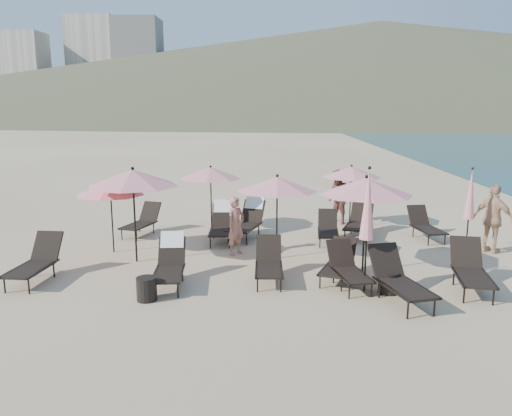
{
  "coord_description": "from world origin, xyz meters",
  "views": [
    {
      "loc": [
        -0.62,
        -10.36,
        3.84
      ],
      "look_at": [
        -1.2,
        3.5,
        1.1
      ],
      "focal_mm": 35.0,
      "sensor_mm": 36.0,
      "label": 1
    }
  ],
  "objects_px": {
    "side_table_0": "(147,289)",
    "side_table_1": "(389,283)",
    "lounger_1": "(170,262)",
    "lounger_4": "(399,279)",
    "lounger_7": "(222,223)",
    "umbrella_open_4": "(351,172)",
    "lounger_8": "(248,219)",
    "lounger_12": "(348,268)",
    "umbrella_open_2": "(366,187)",
    "umbrella_open_3": "(211,173)",
    "beachgoer_c": "(493,219)",
    "umbrella_open_5": "(110,189)",
    "beachgoer_b": "(338,197)",
    "beachgoer_a": "(236,226)",
    "umbrella_open_1": "(277,184)",
    "lounger_5": "(471,269)",
    "lounger_9": "(328,228)",
    "lounger_11": "(425,225)",
    "lounger_0": "(36,261)",
    "lounger_6": "(142,221)",
    "umbrella_open_0": "(133,178)",
    "lounger_3": "(338,263)",
    "umbrella_closed_1": "(470,195)",
    "lounger_2": "(269,262)",
    "umbrella_closed_0": "(368,205)",
    "lounger_10": "(359,221)"
  },
  "relations": [
    {
      "from": "lounger_7",
      "to": "lounger_9",
      "type": "xyz_separation_m",
      "value": [
        3.14,
        -0.08,
        -0.13
      ]
    },
    {
      "from": "lounger_0",
      "to": "umbrella_open_1",
      "type": "relative_size",
      "value": 0.79
    },
    {
      "from": "lounger_7",
      "to": "side_table_1",
      "type": "distance_m",
      "value": 5.84
    },
    {
      "from": "lounger_5",
      "to": "umbrella_open_4",
      "type": "xyz_separation_m",
      "value": [
        -1.76,
        5.82,
        1.37
      ]
    },
    {
      "from": "umbrella_open_4",
      "to": "lounger_8",
      "type": "bearing_deg",
      "value": -156.91
    },
    {
      "from": "lounger_7",
      "to": "lounger_0",
      "type": "bearing_deg",
      "value": -137.9
    },
    {
      "from": "lounger_0",
      "to": "lounger_5",
      "type": "distance_m",
      "value": 9.65
    },
    {
      "from": "lounger_12",
      "to": "umbrella_closed_0",
      "type": "relative_size",
      "value": 0.61
    },
    {
      "from": "beachgoer_b",
      "to": "lounger_1",
      "type": "bearing_deg",
      "value": -76.41
    },
    {
      "from": "lounger_12",
      "to": "beachgoer_c",
      "type": "xyz_separation_m",
      "value": [
        4.28,
        2.83,
        0.52
      ]
    },
    {
      "from": "lounger_8",
      "to": "lounger_9",
      "type": "xyz_separation_m",
      "value": [
        2.38,
        -0.53,
        -0.15
      ]
    },
    {
      "from": "lounger_5",
      "to": "umbrella_open_5",
      "type": "height_order",
      "value": "umbrella_open_5"
    },
    {
      "from": "lounger_1",
      "to": "lounger_4",
      "type": "relative_size",
      "value": 0.91
    },
    {
      "from": "lounger_7",
      "to": "umbrella_open_4",
      "type": "bearing_deg",
      "value": 21.97
    },
    {
      "from": "lounger_1",
      "to": "lounger_9",
      "type": "bearing_deg",
      "value": 38.86
    },
    {
      "from": "umbrella_open_1",
      "to": "side_table_0",
      "type": "height_order",
      "value": "umbrella_open_1"
    },
    {
      "from": "side_table_0",
      "to": "side_table_1",
      "type": "xyz_separation_m",
      "value": [
        5.04,
        0.64,
        -0.02
      ]
    },
    {
      "from": "lounger_4",
      "to": "beachgoer_b",
      "type": "bearing_deg",
      "value": 76.57
    },
    {
      "from": "umbrella_open_3",
      "to": "lounger_2",
      "type": "bearing_deg",
      "value": -67.78
    },
    {
      "from": "umbrella_open_1",
      "to": "beachgoer_a",
      "type": "relative_size",
      "value": 1.41
    },
    {
      "from": "lounger_12",
      "to": "umbrella_open_3",
      "type": "bearing_deg",
      "value": 113.21
    },
    {
      "from": "lounger_0",
      "to": "lounger_6",
      "type": "distance_m",
      "value": 4.56
    },
    {
      "from": "lounger_6",
      "to": "umbrella_closed_0",
      "type": "height_order",
      "value": "umbrella_closed_0"
    },
    {
      "from": "side_table_0",
      "to": "lounger_3",
      "type": "bearing_deg",
      "value": 19.3
    },
    {
      "from": "lounger_9",
      "to": "beachgoer_b",
      "type": "relative_size",
      "value": 0.84
    },
    {
      "from": "umbrella_open_4",
      "to": "beachgoer_a",
      "type": "distance_m",
      "value": 4.93
    },
    {
      "from": "umbrella_open_0",
      "to": "umbrella_open_1",
      "type": "distance_m",
      "value": 3.63
    },
    {
      "from": "lounger_7",
      "to": "beachgoer_c",
      "type": "xyz_separation_m",
      "value": [
        7.49,
        -1.0,
        0.41
      ]
    },
    {
      "from": "lounger_2",
      "to": "umbrella_open_2",
      "type": "height_order",
      "value": "umbrella_open_2"
    },
    {
      "from": "umbrella_open_2",
      "to": "lounger_0",
      "type": "bearing_deg",
      "value": -172.95
    },
    {
      "from": "lounger_11",
      "to": "umbrella_open_4",
      "type": "xyz_separation_m",
      "value": [
        -2.05,
        1.45,
        1.42
      ]
    },
    {
      "from": "umbrella_open_2",
      "to": "umbrella_open_5",
      "type": "relative_size",
      "value": 1.18
    },
    {
      "from": "umbrella_open_5",
      "to": "beachgoer_b",
      "type": "height_order",
      "value": "umbrella_open_5"
    },
    {
      "from": "side_table_0",
      "to": "beachgoer_c",
      "type": "xyz_separation_m",
      "value": [
        8.51,
        3.85,
        0.7
      ]
    },
    {
      "from": "lounger_3",
      "to": "umbrella_closed_1",
      "type": "height_order",
      "value": "umbrella_closed_1"
    },
    {
      "from": "lounger_0",
      "to": "lounger_12",
      "type": "xyz_separation_m",
      "value": [
        7.04,
        -0.04,
        -0.04
      ]
    },
    {
      "from": "umbrella_open_1",
      "to": "umbrella_open_0",
      "type": "bearing_deg",
      "value": -173.1
    },
    {
      "from": "umbrella_open_1",
      "to": "umbrella_open_3",
      "type": "relative_size",
      "value": 1.05
    },
    {
      "from": "lounger_10",
      "to": "lounger_12",
      "type": "distance_m",
      "value": 4.58
    },
    {
      "from": "lounger_0",
      "to": "lounger_8",
      "type": "xyz_separation_m",
      "value": [
        4.59,
        4.23,
        0.09
      ]
    },
    {
      "from": "lounger_2",
      "to": "lounger_5",
      "type": "height_order",
      "value": "lounger_5"
    },
    {
      "from": "umbrella_open_4",
      "to": "umbrella_open_2",
      "type": "bearing_deg",
      "value": -94.27
    },
    {
      "from": "lounger_0",
      "to": "beachgoer_b",
      "type": "relative_size",
      "value": 0.95
    },
    {
      "from": "lounger_5",
      "to": "umbrella_open_2",
      "type": "distance_m",
      "value": 2.88
    },
    {
      "from": "lounger_12",
      "to": "umbrella_open_2",
      "type": "height_order",
      "value": "umbrella_open_2"
    },
    {
      "from": "umbrella_open_1",
      "to": "beachgoer_a",
      "type": "height_order",
      "value": "umbrella_open_1"
    },
    {
      "from": "lounger_9",
      "to": "umbrella_open_3",
      "type": "relative_size",
      "value": 0.74
    },
    {
      "from": "umbrella_open_5",
      "to": "beachgoer_a",
      "type": "distance_m",
      "value": 3.51
    },
    {
      "from": "umbrella_open_0",
      "to": "umbrella_closed_1",
      "type": "distance_m",
      "value": 8.7
    },
    {
      "from": "lounger_8",
      "to": "umbrella_open_5",
      "type": "relative_size",
      "value": 1.0
    }
  ]
}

